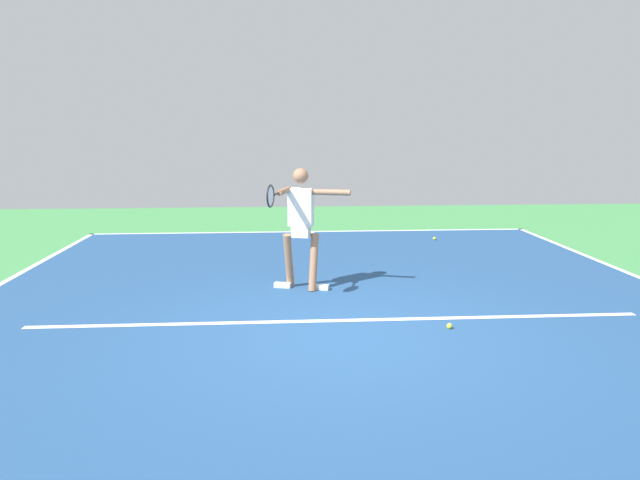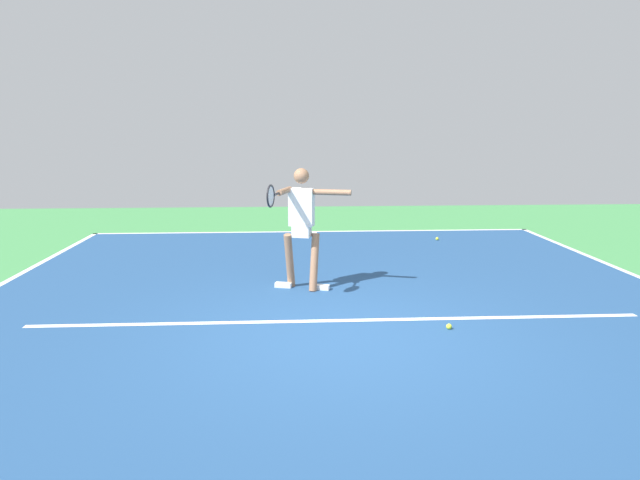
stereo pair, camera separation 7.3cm
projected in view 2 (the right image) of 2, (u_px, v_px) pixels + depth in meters
The scene contains 8 objects.
ground_plane at pixel (343, 337), 6.34m from camera, with size 22.29×22.29×0.00m, color #428E4C.
court_surface at pixel (343, 337), 6.34m from camera, with size 9.79×13.62×0.00m, color navy.
court_line_baseline_near at pixel (314, 231), 12.97m from camera, with size 9.79×0.10×0.01m, color white.
court_line_service at pixel (339, 320), 6.88m from camera, with size 7.34×0.10×0.01m, color white.
court_line_centre_mark at pixel (315, 233), 12.77m from camera, with size 0.10×0.30×0.01m, color white.
tennis_player at pixel (301, 221), 8.07m from camera, with size 1.15×1.16×1.74m.
tennis_ball_far_corner at pixel (449, 326), 6.58m from camera, with size 0.07×0.07×0.07m, color #CCE033.
tennis_ball_near_player at pixel (437, 239), 11.94m from camera, with size 0.07×0.07×0.07m, color #CCE033.
Camera 2 is at (0.61, 6.01, 2.23)m, focal length 32.32 mm.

